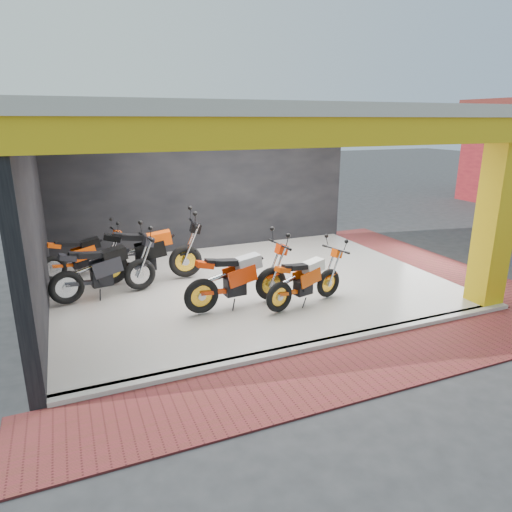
{
  "coord_description": "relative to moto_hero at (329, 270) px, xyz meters",
  "views": [
    {
      "loc": [
        -3.51,
        -6.61,
        3.46
      ],
      "look_at": [
        -0.18,
        1.27,
        0.9
      ],
      "focal_mm": 32.0,
      "sensor_mm": 36.0,
      "label": 1
    }
  ],
  "objects": [
    {
      "name": "moto_row_c",
      "position": [
        -2.27,
        2.22,
        0.16
      ],
      "size": [
        2.51,
        1.16,
        1.48
      ],
      "primitive_type": null,
      "rotation": [
        0.0,
        0.0,
        -0.11
      ],
      "color": "black",
      "rests_on": "showroom_floor"
    },
    {
      "name": "back_wall",
      "position": [
        -1.05,
        4.55,
        1.07
      ],
      "size": [
        8.2,
        0.2,
        3.5
      ],
      "primitive_type": "cube",
      "color": "black",
      "rests_on": "ground"
    },
    {
      "name": "ground",
      "position": [
        -1.05,
        -0.55,
        -0.68
      ],
      "size": [
        80.0,
        80.0,
        0.0
      ],
      "primitive_type": "plane",
      "color": "#2D2D30",
      "rests_on": "ground"
    },
    {
      "name": "showroom_floor",
      "position": [
        -1.05,
        1.45,
        -0.63
      ],
      "size": [
        8.0,
        6.0,
        0.1
      ],
      "primitive_type": "cube",
      "color": "silver",
      "rests_on": "ground"
    },
    {
      "name": "showroom_ceiling",
      "position": [
        -1.05,
        1.45,
        2.92
      ],
      "size": [
        8.4,
        6.4,
        0.2
      ],
      "primitive_type": "cube",
      "color": "beige",
      "rests_on": "corner_column"
    },
    {
      "name": "left_wall",
      "position": [
        -5.15,
        1.45,
        1.07
      ],
      "size": [
        0.2,
        6.2,
        3.5
      ],
      "primitive_type": "cube",
      "color": "black",
      "rests_on": "ground"
    },
    {
      "name": "paver_front",
      "position": [
        -1.05,
        -2.35,
        -0.67
      ],
      "size": [
        9.0,
        1.4,
        0.03
      ],
      "primitive_type": "cube",
      "color": "maroon",
      "rests_on": "ground"
    },
    {
      "name": "paver_right",
      "position": [
        3.75,
        1.45,
        -0.67
      ],
      "size": [
        1.4,
        7.0,
        0.03
      ],
      "primitive_type": "cube",
      "color": "maroon",
      "rests_on": "ground"
    },
    {
      "name": "corner_column",
      "position": [
        2.7,
        -1.3,
        1.07
      ],
      "size": [
        0.5,
        0.5,
        3.5
      ],
      "primitive_type": "cube",
      "color": "gold",
      "rests_on": "ground"
    },
    {
      "name": "moto_row_d",
      "position": [
        -3.74,
        3.3,
        -0.0
      ],
      "size": [
        1.99,
        1.02,
        1.16
      ],
      "primitive_type": null,
      "rotation": [
        0.0,
        0.0,
        0.17
      ],
      "color": "#FE4F0A",
      "rests_on": "showroom_floor"
    },
    {
      "name": "header_beam_front",
      "position": [
        -1.05,
        -1.55,
        2.62
      ],
      "size": [
        8.4,
        0.3,
        0.4
      ],
      "primitive_type": "cube",
      "color": "gold",
      "rests_on": "corner_column"
    },
    {
      "name": "header_beam_right",
      "position": [
        2.95,
        1.45,
        2.62
      ],
      "size": [
        0.3,
        6.4,
        0.4
      ],
      "primitive_type": "cube",
      "color": "gold",
      "rests_on": "corner_column"
    },
    {
      "name": "moto_hero",
      "position": [
        0.0,
        0.0,
        0.0
      ],
      "size": [
        2.01,
        1.12,
        1.16
      ],
      "primitive_type": null,
      "rotation": [
        0.0,
        0.0,
        0.23
      ],
      "color": "#DB4709",
      "rests_on": "showroom_floor"
    },
    {
      "name": "moto_row_a",
      "position": [
        -1.1,
        0.29,
        0.08
      ],
      "size": [
        2.23,
        0.95,
        1.33
      ],
      "primitive_type": null,
      "rotation": [
        0.0,
        0.0,
        0.07
      ],
      "color": "red",
      "rests_on": "showroom_floor"
    },
    {
      "name": "moto_row_b",
      "position": [
        -3.32,
        1.83,
        0.08
      ],
      "size": [
        2.28,
        1.16,
        1.33
      ],
      "primitive_type": null,
      "rotation": [
        0.0,
        0.0,
        0.17
      ],
      "color": "black",
      "rests_on": "showroom_floor"
    },
    {
      "name": "floor_kerb",
      "position": [
        -1.05,
        -1.57,
        -0.63
      ],
      "size": [
        8.0,
        0.2,
        0.1
      ],
      "primitive_type": "cube",
      "color": "silver",
      "rests_on": "ground"
    }
  ]
}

